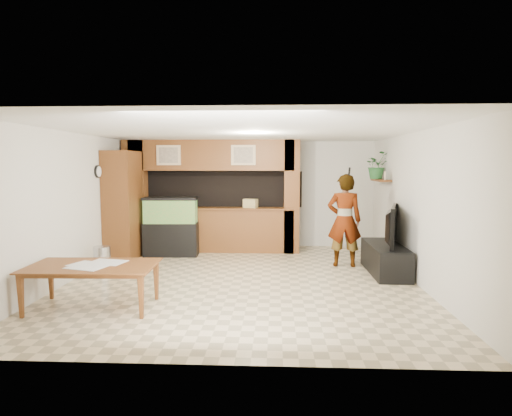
{
  "coord_description": "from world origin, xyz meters",
  "views": [
    {
      "loc": [
        0.59,
        -7.4,
        2.03
      ],
      "look_at": [
        0.21,
        0.6,
        1.22
      ],
      "focal_mm": 30.0,
      "sensor_mm": 36.0,
      "label": 1
    }
  ],
  "objects_px": {
    "pantry_cabinet": "(123,205)",
    "dining_table": "(92,287)",
    "television": "(386,225)",
    "person": "(344,220)",
    "aquarium": "(171,227)"
  },
  "relations": [
    {
      "from": "aquarium",
      "to": "dining_table",
      "type": "relative_size",
      "value": 0.74
    },
    {
      "from": "person",
      "to": "dining_table",
      "type": "distance_m",
      "value": 4.87
    },
    {
      "from": "pantry_cabinet",
      "to": "dining_table",
      "type": "distance_m",
      "value": 3.42
    },
    {
      "from": "television",
      "to": "person",
      "type": "height_order",
      "value": "person"
    },
    {
      "from": "aquarium",
      "to": "dining_table",
      "type": "xyz_separation_m",
      "value": [
        -0.25,
        -3.59,
        -0.33
      ]
    },
    {
      "from": "dining_table",
      "to": "television",
      "type": "bearing_deg",
      "value": 23.88
    },
    {
      "from": "dining_table",
      "to": "aquarium",
      "type": "bearing_deg",
      "value": 84.18
    },
    {
      "from": "pantry_cabinet",
      "to": "person",
      "type": "height_order",
      "value": "pantry_cabinet"
    },
    {
      "from": "pantry_cabinet",
      "to": "aquarium",
      "type": "height_order",
      "value": "pantry_cabinet"
    },
    {
      "from": "television",
      "to": "person",
      "type": "xyz_separation_m",
      "value": [
        -0.69,
        0.53,
        0.02
      ]
    },
    {
      "from": "pantry_cabinet",
      "to": "television",
      "type": "bearing_deg",
      "value": -10.47
    },
    {
      "from": "person",
      "to": "dining_table",
      "type": "relative_size",
      "value": 1.04
    },
    {
      "from": "pantry_cabinet",
      "to": "aquarium",
      "type": "relative_size",
      "value": 1.76
    },
    {
      "from": "television",
      "to": "pantry_cabinet",
      "type": "bearing_deg",
      "value": 96.79
    },
    {
      "from": "aquarium",
      "to": "person",
      "type": "xyz_separation_m",
      "value": [
        3.71,
        -0.81,
        0.28
      ]
    }
  ]
}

